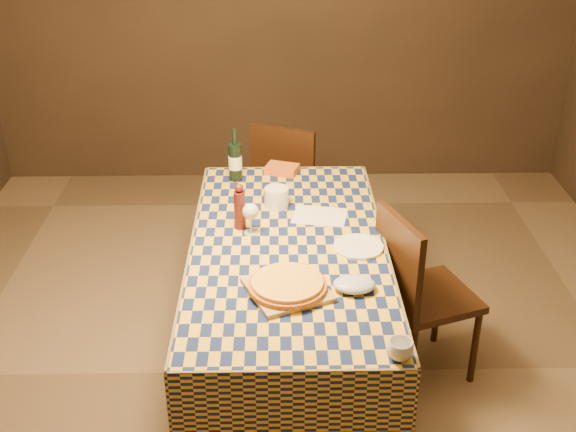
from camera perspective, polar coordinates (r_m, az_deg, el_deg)
The scene contains 16 objects.
room at distance 3.19m, azimuth 0.02°, elevation 6.74°, with size 5.00×5.10×2.70m.
dining_table at distance 3.48m, azimuth 0.01°, elevation -3.39°, with size 0.94×1.84×0.77m.
cutting_board at distance 3.10m, azimuth -0.05°, elevation -5.82°, with size 0.32×0.32×0.02m, color #A2844C.
pizza at distance 3.09m, azimuth -0.05°, elevation -5.42°, with size 0.43×0.43×0.03m.
pepper_mill at distance 3.55m, azimuth -3.84°, elevation 0.66°, with size 0.06×0.06×0.24m.
bowl at distance 3.84m, azimuth -0.98°, elevation 1.42°, with size 0.13×0.13×0.04m, color #5A434C.
wine_glass at distance 3.50m, azimuth -2.98°, elevation 0.28°, with size 0.09×0.09×0.16m.
wine_bottle at distance 4.07m, azimuth -4.19°, elevation 4.35°, with size 0.10×0.10×0.30m.
deli_tub at distance 3.78m, azimuth -0.91°, elevation 1.48°, with size 0.13×0.13×0.11m, color silver.
takeout_container at distance 4.18m, azimuth -0.48°, elevation 3.72°, with size 0.18×0.13×0.04m, color #C55C19.
white_plate at distance 3.43m, azimuth 5.58°, elevation -2.44°, with size 0.24×0.24×0.01m, color white.
tumbler at distance 2.76m, azimuth 8.87°, elevation -10.41°, with size 0.10×0.10×0.08m, color silver.
flour_patch at distance 3.71m, azimuth 2.52°, elevation 0.01°, with size 0.27×0.21×0.00m, color white.
flour_bag at distance 3.12m, azimuth 5.26°, elevation -5.41°, with size 0.18×0.14×0.05m, color #ABBCDB.
chair_far at distance 4.67m, azimuth 0.10°, elevation 2.77°, with size 0.55×0.56×0.93m.
chair_right at distance 3.64m, azimuth 10.07°, elevation -5.60°, with size 0.54×0.54×0.93m.
Camera 1 is at (-0.05, -2.98, 2.50)m, focal length 45.00 mm.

